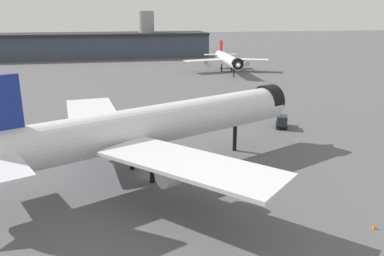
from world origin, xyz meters
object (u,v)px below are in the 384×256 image
(airliner_far_taxiway, at_px, (228,60))
(service_truck_front, at_px, (282,121))
(airliner_near_gate, at_px, (153,126))
(traffic_cone_near_nose, at_px, (374,226))

(airliner_far_taxiway, xyz_separation_m, service_truck_front, (-12.58, -85.39, -4.14))
(airliner_near_gate, relative_size, service_truck_front, 10.18)
(traffic_cone_near_nose, bearing_deg, airliner_near_gate, 136.35)
(airliner_far_taxiway, xyz_separation_m, traffic_cone_near_nose, (-20.05, -129.81, -5.41))
(airliner_near_gate, relative_size, traffic_cone_near_nose, 95.01)
(airliner_far_taxiway, height_order, service_truck_front, airliner_far_taxiway)
(airliner_far_taxiway, relative_size, traffic_cone_near_nose, 67.64)
(airliner_near_gate, height_order, service_truck_front, airliner_near_gate)
(service_truck_front, distance_m, traffic_cone_near_nose, 45.06)
(airliner_near_gate, bearing_deg, traffic_cone_near_nose, -68.05)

